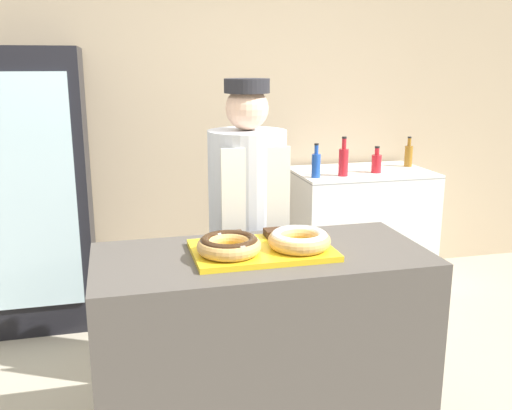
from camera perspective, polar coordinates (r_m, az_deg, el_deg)
wall_back at (r=4.34m, az=-6.62°, el=9.36°), size 8.00×0.06×2.70m
display_counter at (r=2.55m, az=0.57°, el=-14.87°), size 1.38×0.63×0.94m
serving_tray at (r=2.35m, az=0.59°, el=-4.55°), size 0.57×0.37×0.02m
donut_chocolate_glaze at (r=2.26m, az=-2.72°, el=-3.97°), size 0.26×0.26×0.07m
donut_light_glaze at (r=2.33m, az=4.35°, el=-3.42°), size 0.26×0.26×0.07m
brownie_back_left at (r=2.45m, az=-2.22°, el=-3.11°), size 0.08×0.08×0.03m
brownie_back_right at (r=2.49m, az=1.80°, el=-2.82°), size 0.08×0.08×0.03m
baker_person at (r=2.94m, az=-0.83°, el=-2.78°), size 0.39×0.39×1.62m
beverage_fridge at (r=4.00m, az=-21.44°, el=1.52°), size 0.72×0.69×1.79m
chest_freezer at (r=4.46m, az=10.25°, el=-2.31°), size 1.01×0.66×0.91m
bottle_amber at (r=4.59m, az=15.01°, el=4.86°), size 0.06×0.06×0.23m
bottle_red at (r=4.28m, az=11.96°, el=4.18°), size 0.07×0.07×0.19m
bottle_red_b at (r=4.11m, az=8.74°, el=4.39°), size 0.07×0.07×0.28m
bottle_blue at (r=4.03m, az=6.03°, el=4.06°), size 0.06×0.06×0.24m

